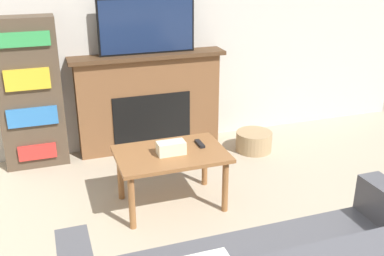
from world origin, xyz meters
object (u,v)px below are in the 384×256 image
Objects in this scene: coffee_table at (171,160)px; bookshelf at (30,94)px; fireplace at (149,101)px; tv at (147,26)px; storage_basket at (254,141)px.

bookshelf reaches higher than coffee_table.
fireplace is at bearing 1.12° from bookshelf.
tv is 1.28m from bookshelf.
fireplace is at bearing 84.17° from coffee_table.
fireplace is 1.16m from bookshelf.
coffee_table is (-0.12, -1.19, -0.10)m from fireplace.
coffee_table is at bearing -95.83° from fireplace.
storage_basket is at bearing -22.95° from tv.
fireplace is 1.79× the size of coffee_table.
coffee_table is 0.61× the size of bookshelf.
bookshelf is at bearing 131.02° from coffee_table.
tv is at bearing -90.00° from fireplace.
bookshelf is at bearing -178.88° from fireplace.
coffee_table reaches higher than storage_basket.
fireplace is 1.17m from storage_basket.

